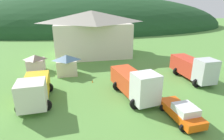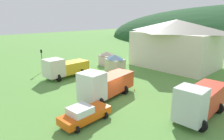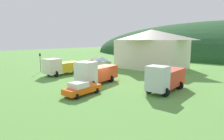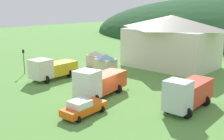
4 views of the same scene
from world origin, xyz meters
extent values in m
plane|color=#5B9342|center=(0.00, 0.00, 0.00)|extent=(200.00, 200.00, 0.00)
cube|color=silver|center=(-3.57, 19.07, 3.23)|extent=(14.07, 10.01, 6.47)
pyramid|color=gray|center=(-3.57, 19.07, 7.60)|extent=(15.20, 10.81, 2.26)
cube|color=beige|center=(-8.52, 8.20, 1.12)|extent=(2.85, 2.31, 2.24)
pyramid|color=#42667F|center=(-8.52, 8.20, 2.63)|extent=(3.07, 2.49, 0.78)
cube|color=beige|center=(-13.25, 10.63, 0.98)|extent=(2.42, 2.41, 1.96)
pyramid|color=#6B5B4C|center=(-13.25, 10.63, 2.31)|extent=(2.61, 2.60, 0.69)
cube|color=silver|center=(-11.57, -1.55, 1.86)|extent=(2.71, 2.65, 2.63)
cube|color=black|center=(-11.57, -1.68, 2.44)|extent=(1.48, 2.09, 0.84)
cube|color=gold|center=(-11.75, 1.97, 1.40)|extent=(2.81, 4.64, 1.71)
cylinder|color=black|center=(-10.43, -1.50, 0.55)|extent=(1.10, 0.30, 1.10)
cylinder|color=black|center=(-12.71, -1.61, 0.55)|extent=(1.10, 0.30, 1.10)
cylinder|color=black|center=(-10.64, 2.70, 0.55)|extent=(1.10, 0.30, 1.10)
cylinder|color=black|center=(-12.92, 2.59, 0.55)|extent=(1.10, 0.30, 1.10)
cube|color=white|center=(-0.73, -2.85, 2.08)|extent=(2.75, 2.61, 3.05)
cube|color=black|center=(-0.71, -2.96, 2.75)|extent=(1.57, 1.98, 0.98)
cube|color=#E04C23|center=(-1.35, 0.91, 1.54)|extent=(3.27, 5.70, 1.98)
cylinder|color=black|center=(0.32, -2.68, 0.55)|extent=(1.10, 0.30, 1.10)
cylinder|color=black|center=(-1.78, -3.02, 0.55)|extent=(1.10, 0.30, 1.10)
cylinder|color=black|center=(-0.44, 1.88, 0.55)|extent=(1.10, 0.30, 1.10)
cylinder|color=black|center=(-2.53, 1.53, 0.55)|extent=(1.10, 0.30, 1.10)
cube|color=silver|center=(8.46, 0.37, 2.05)|extent=(2.42, 2.19, 3.00)
cube|color=black|center=(8.46, 0.26, 2.71)|extent=(1.32, 1.72, 0.96)
cube|color=red|center=(8.29, 4.02, 1.63)|extent=(2.56, 5.33, 2.17)
cylinder|color=black|center=(9.47, 0.41, 0.55)|extent=(1.10, 0.30, 1.10)
cylinder|color=black|center=(7.45, 0.32, 0.55)|extent=(1.10, 0.30, 1.10)
cylinder|color=black|center=(9.27, 4.85, 0.55)|extent=(1.10, 0.30, 1.10)
cylinder|color=black|center=(7.24, 4.76, 0.55)|extent=(1.10, 0.30, 1.10)
cube|color=#EE590F|center=(1.70, -5.54, 0.69)|extent=(2.16, 4.91, 0.70)
cube|color=silver|center=(1.73, -6.11, 1.35)|extent=(1.84, 2.02, 0.62)
cylinder|color=black|center=(2.61, -7.12, 0.34)|extent=(0.68, 0.24, 0.68)
cylinder|color=black|center=(0.98, -7.22, 0.34)|extent=(0.68, 0.24, 0.68)
cylinder|color=black|center=(2.42, -3.86, 0.34)|extent=(0.68, 0.24, 0.68)
cylinder|color=black|center=(0.79, -3.96, 0.34)|extent=(0.68, 0.24, 0.68)
cylinder|color=#4C4C51|center=(-17.42, -0.66, 1.63)|extent=(0.12, 0.12, 3.26)
cube|color=black|center=(-17.42, -0.66, 3.53)|extent=(0.20, 0.24, 0.55)
sphere|color=red|center=(-17.42, -0.53, 3.53)|extent=(0.14, 0.14, 0.14)
cone|color=orange|center=(-0.28, 3.63, 0.00)|extent=(0.36, 0.36, 0.59)
cone|color=orange|center=(-5.24, 4.51, 0.00)|extent=(0.36, 0.36, 0.64)
camera|label=1|loc=(-7.42, -18.65, 10.00)|focal=30.10mm
camera|label=2|loc=(14.94, -14.88, 9.16)|focal=31.76mm
camera|label=3|loc=(19.68, -20.12, 6.70)|focal=31.41mm
camera|label=4|loc=(21.05, -22.67, 10.64)|focal=45.11mm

